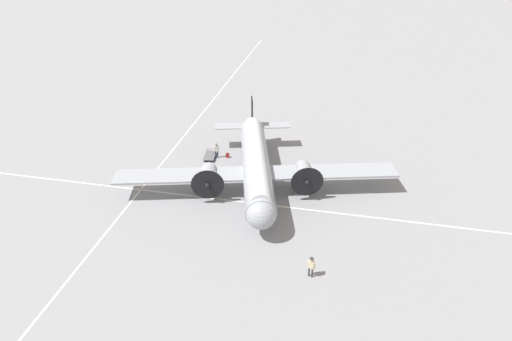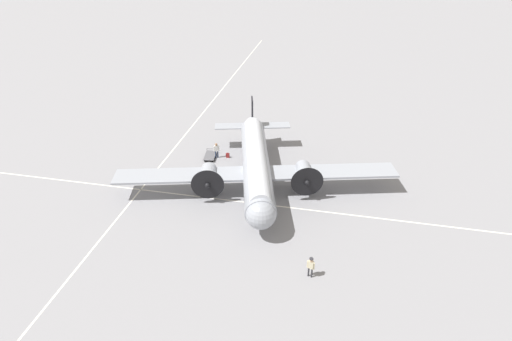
{
  "view_description": "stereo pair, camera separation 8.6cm",
  "coord_description": "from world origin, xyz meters",
  "px_view_note": "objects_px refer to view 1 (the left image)",
  "views": [
    {
      "loc": [
        6.62,
        -32.74,
        21.88
      ],
      "look_at": [
        0.0,
        0.0,
        1.7
      ],
      "focal_mm": 28.0,
      "sensor_mm": 36.0,
      "label": 1
    },
    {
      "loc": [
        6.7,
        -32.73,
        21.88
      ],
      "look_at": [
        0.0,
        0.0,
        1.7
      ],
      "focal_mm": 28.0,
      "sensor_mm": 36.0,
      "label": 2
    }
  ],
  "objects_px": {
    "suitcase_near_door": "(228,155)",
    "crew_foreground": "(311,265)",
    "airliner_main": "(256,165)",
    "baggage_cart": "(210,156)",
    "passenger_boarding": "(216,149)"
  },
  "relations": [
    {
      "from": "crew_foreground",
      "to": "passenger_boarding",
      "type": "bearing_deg",
      "value": 143.28
    },
    {
      "from": "airliner_main",
      "to": "baggage_cart",
      "type": "xyz_separation_m",
      "value": [
        -6.27,
        4.87,
        -2.26
      ]
    },
    {
      "from": "crew_foreground",
      "to": "suitcase_near_door",
      "type": "bearing_deg",
      "value": 139.96
    },
    {
      "from": "baggage_cart",
      "to": "crew_foreground",
      "type": "bearing_deg",
      "value": 31.23
    },
    {
      "from": "airliner_main",
      "to": "passenger_boarding",
      "type": "relative_size",
      "value": 14.69
    },
    {
      "from": "airliner_main",
      "to": "crew_foreground",
      "type": "bearing_deg",
      "value": 15.54
    },
    {
      "from": "crew_foreground",
      "to": "airliner_main",
      "type": "bearing_deg",
      "value": 136.65
    },
    {
      "from": "crew_foreground",
      "to": "baggage_cart",
      "type": "height_order",
      "value": "crew_foreground"
    },
    {
      "from": "suitcase_near_door",
      "to": "crew_foreground",
      "type": "bearing_deg",
      "value": -56.73
    },
    {
      "from": "airliner_main",
      "to": "passenger_boarding",
      "type": "height_order",
      "value": "airliner_main"
    },
    {
      "from": "airliner_main",
      "to": "suitcase_near_door",
      "type": "height_order",
      "value": "airliner_main"
    },
    {
      "from": "airliner_main",
      "to": "crew_foreground",
      "type": "height_order",
      "value": "airliner_main"
    },
    {
      "from": "passenger_boarding",
      "to": "baggage_cart",
      "type": "relative_size",
      "value": 0.76
    },
    {
      "from": "suitcase_near_door",
      "to": "baggage_cart",
      "type": "height_order",
      "value": "suitcase_near_door"
    },
    {
      "from": "airliner_main",
      "to": "crew_foreground",
      "type": "distance_m",
      "value": 12.59
    }
  ]
}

